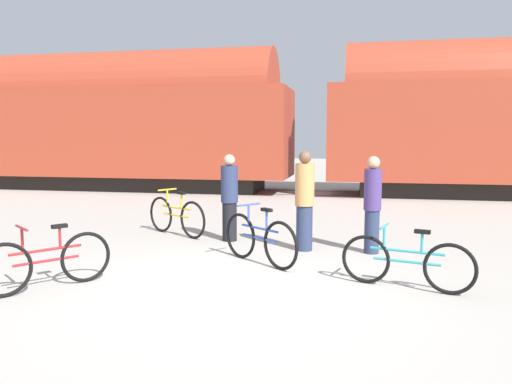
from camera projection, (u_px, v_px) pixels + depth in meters
ground_plane at (228, 288)px, 6.67m from camera, size 80.00×80.00×0.00m
freight_train at (309, 117)px, 17.63m from camera, size 29.17×3.06×5.20m
rail_near at (306, 195)px, 17.23m from camera, size 41.17×0.07×0.01m
rail_far at (310, 191)px, 18.63m from camera, size 41.17×0.07×0.01m
bicycle_teal at (406, 262)px, 6.60m from camera, size 1.70×0.58×0.83m
bicycle_blue at (259, 239)px, 7.90m from camera, size 1.38×1.13×0.94m
bicycle_maroon at (47, 262)px, 6.57m from camera, size 1.12×1.42×0.88m
bicycle_yellow at (176, 216)px, 10.21m from camera, size 1.56×1.00×0.94m
person_in_navy at (229, 198)px, 9.61m from camera, size 0.33×0.33×1.68m
person_in_purple at (372, 204)px, 8.58m from camera, size 0.30×0.30×1.68m
person_in_tan at (305, 201)px, 8.79m from camera, size 0.34×0.34×1.77m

